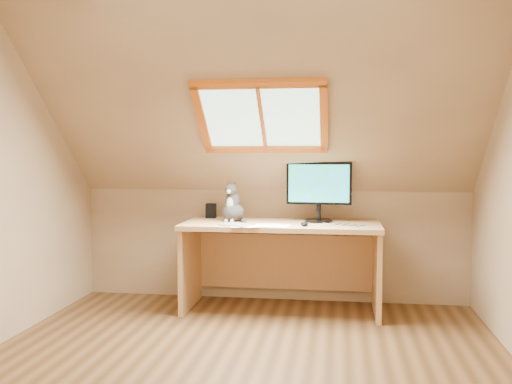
# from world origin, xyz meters

# --- Properties ---
(ground) EXTENTS (3.50, 3.50, 0.00)m
(ground) POSITION_xyz_m (0.00, 0.00, 0.00)
(ground) COLOR brown
(ground) RESTS_ON ground
(room_shell) EXTENTS (3.52, 3.52, 2.41)m
(room_shell) POSITION_xyz_m (0.00, -0.09, 1.43)
(room_shell) COLOR tan
(room_shell) RESTS_ON ground
(desk) EXTENTS (1.65, 0.72, 0.75)m
(desk) POSITION_xyz_m (0.12, 1.45, 0.53)
(desk) COLOR tan
(desk) RESTS_ON ground
(monitor) EXTENTS (0.56, 0.23, 0.51)m
(monitor) POSITION_xyz_m (0.43, 1.47, 1.05)
(monitor) COLOR black
(monitor) RESTS_ON desk
(cat) EXTENTS (0.24, 0.27, 0.35)m
(cat) POSITION_xyz_m (-0.30, 1.41, 0.88)
(cat) COLOR #403C39
(cat) RESTS_ON desk
(desk_speaker) EXTENTS (0.10, 0.10, 0.13)m
(desk_speaker) POSITION_xyz_m (-0.55, 1.63, 0.82)
(desk_speaker) COLOR black
(desk_speaker) RESTS_ON desk
(graphics_tablet) EXTENTS (0.31, 0.28, 0.01)m
(graphics_tablet) POSITION_xyz_m (-0.22, 1.14, 0.76)
(graphics_tablet) COLOR #B2B2B7
(graphics_tablet) RESTS_ON desk
(mouse) EXTENTS (0.06, 0.10, 0.03)m
(mouse) POSITION_xyz_m (0.33, 1.17, 0.77)
(mouse) COLOR black
(mouse) RESTS_ON desk
(papers) EXTENTS (0.35, 0.30, 0.01)m
(papers) POSITION_xyz_m (-0.03, 1.12, 0.76)
(papers) COLOR white
(papers) RESTS_ON desk
(cables) EXTENTS (0.51, 0.26, 0.01)m
(cables) POSITION_xyz_m (0.59, 1.26, 0.76)
(cables) COLOR silver
(cables) RESTS_ON desk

